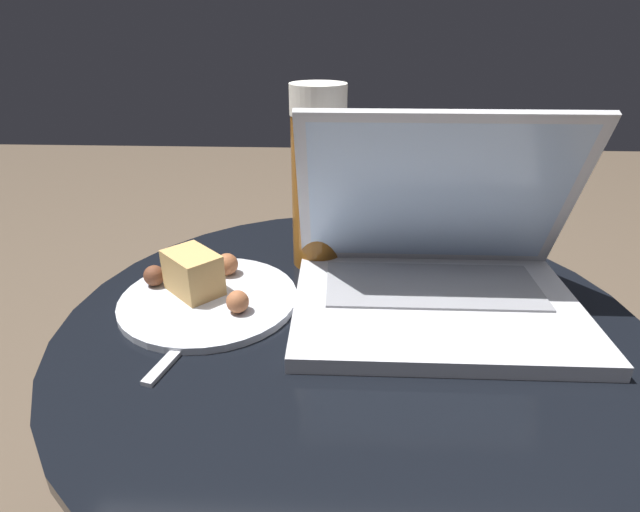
{
  "coord_description": "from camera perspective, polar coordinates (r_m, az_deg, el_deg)",
  "views": [
    {
      "loc": [
        -0.01,
        -0.5,
        0.83
      ],
      "look_at": [
        -0.04,
        0.02,
        0.58
      ],
      "focal_mm": 28.0,
      "sensor_mm": 36.0,
      "label": 1
    }
  ],
  "objects": [
    {
      "name": "fork",
      "position": [
        0.59,
        -13.06,
        -7.33
      ],
      "size": [
        0.07,
        0.19,
        0.0
      ],
      "color": "silver",
      "rests_on": "table"
    },
    {
      "name": "table",
      "position": [
        0.69,
        3.28,
        -17.8
      ],
      "size": [
        0.67,
        0.67,
        0.51
      ],
      "color": "#9E9EA3",
      "rests_on": "ground_plane"
    },
    {
      "name": "snack_plate",
      "position": [
        0.63,
        -13.03,
        -3.82
      ],
      "size": [
        0.22,
        0.22,
        0.06
      ],
      "color": "silver",
      "rests_on": "table"
    },
    {
      "name": "laptop",
      "position": [
        0.61,
        13.08,
        -1.42
      ],
      "size": [
        0.33,
        0.24,
        0.23
      ],
      "color": "silver",
      "rests_on": "table"
    },
    {
      "name": "beer_glass",
      "position": [
        0.67,
        -0.2,
        8.8
      ],
      "size": [
        0.07,
        0.07,
        0.25
      ],
      "color": "brown",
      "rests_on": "table"
    }
  ]
}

